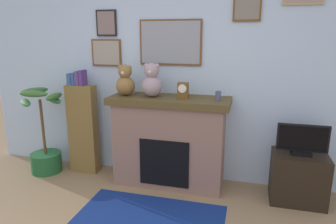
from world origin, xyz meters
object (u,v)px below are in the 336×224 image
object	(u,v)px
tv_stand	(298,178)
teddy_bear_tan	(152,82)
fireplace	(169,141)
mantel_clock	(183,90)
teddy_bear_brown	(125,82)
potted_plant	(45,145)
television	(302,141)
bookshelf	(83,126)
candle_jar	(218,95)

from	to	relation	value
tv_stand	teddy_bear_tan	distance (m)	1.92
fireplace	mantel_clock	size ratio (longest dim) A/B	7.85
mantel_clock	teddy_bear_brown	xyz separation A→B (m)	(-0.69, 0.00, 0.07)
potted_plant	mantel_clock	size ratio (longest dim) A/B	6.27
television	tv_stand	bearing A→B (deg)	90.00
bookshelf	teddy_bear_tan	distance (m)	1.15
fireplace	candle_jar	distance (m)	0.81
mantel_clock	teddy_bear_tan	distance (m)	0.38
television	teddy_bear_brown	bearing A→B (deg)	178.81
bookshelf	fireplace	bearing A→B (deg)	-2.06
potted_plant	teddy_bear_brown	world-z (taller)	teddy_bear_brown
fireplace	candle_jar	bearing A→B (deg)	-1.82
fireplace	mantel_clock	world-z (taller)	mantel_clock
television	candle_jar	bearing A→B (deg)	177.34
teddy_bear_tan	bookshelf	bearing A→B (deg)	176.43
tv_stand	television	size ratio (longest dim) A/B	1.10
television	teddy_bear_tan	size ratio (longest dim) A/B	1.32
potted_plant	teddy_bear_tan	distance (m)	1.69
television	teddy_bear_brown	distance (m)	2.05
potted_plant	candle_jar	bearing A→B (deg)	2.47
teddy_bear_brown	mantel_clock	bearing A→B (deg)	-0.07
bookshelf	tv_stand	bearing A→B (deg)	-2.19
television	teddy_bear_tan	bearing A→B (deg)	178.58
teddy_bear_brown	tv_stand	bearing A→B (deg)	-1.15
fireplace	television	world-z (taller)	fireplace
tv_stand	teddy_bear_brown	distance (m)	2.20
potted_plant	tv_stand	xyz separation A→B (m)	(3.10, 0.06, -0.10)
bookshelf	potted_plant	bearing A→B (deg)	-162.20
television	bookshelf	bearing A→B (deg)	177.79
candle_jar	teddy_bear_brown	size ratio (longest dim) A/B	0.28
potted_plant	teddy_bear_tan	bearing A→B (deg)	3.74
candle_jar	teddy_bear_tan	size ratio (longest dim) A/B	0.26
teddy_bear_tan	television	bearing A→B (deg)	-1.42
tv_stand	candle_jar	distance (m)	1.23
tv_stand	candle_jar	world-z (taller)	candle_jar
fireplace	teddy_bear_brown	size ratio (longest dim) A/B	3.85
bookshelf	teddy_bear_brown	world-z (taller)	teddy_bear_brown
television	mantel_clock	bearing A→B (deg)	178.21
fireplace	teddy_bear_tan	xyz separation A→B (m)	(-0.20, -0.02, 0.70)
bookshelf	tv_stand	size ratio (longest dim) A/B	2.38
potted_plant	television	size ratio (longest dim) A/B	2.17
teddy_bear_brown	teddy_bear_tan	distance (m)	0.33
candle_jar	teddy_bear_tan	xyz separation A→B (m)	(-0.76, -0.00, 0.12)
tv_stand	mantel_clock	size ratio (longest dim) A/B	3.18
bookshelf	teddy_bear_brown	size ratio (longest dim) A/B	3.71
television	candle_jar	world-z (taller)	candle_jar
fireplace	teddy_bear_tan	size ratio (longest dim) A/B	3.58
television	teddy_bear_tan	world-z (taller)	teddy_bear_tan
television	teddy_bear_brown	world-z (taller)	teddy_bear_brown
teddy_bear_brown	potted_plant	bearing A→B (deg)	-175.17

